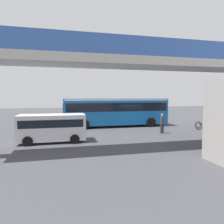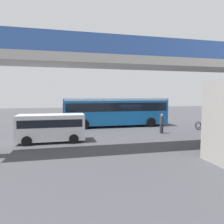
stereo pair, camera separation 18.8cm
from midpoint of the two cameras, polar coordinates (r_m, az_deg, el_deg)
ground at (r=23.08m, az=4.80°, el=-4.06°), size 80.00×80.00×0.00m
city_bus at (r=22.92m, az=1.30°, el=0.63°), size 11.54×2.85×3.15m
parked_van at (r=15.88m, az=-16.19°, el=-3.80°), size 4.80×2.17×2.05m
bicycle_red at (r=23.93m, az=24.09°, el=-3.23°), size 1.77×0.44×0.96m
bicycle_blue at (r=22.88m, az=24.35°, el=-3.58°), size 1.77×0.44×0.96m
pedestrian at (r=19.34m, az=13.96°, el=-3.18°), size 0.38×0.38×1.79m
traffic_sign at (r=27.87m, az=10.62°, el=1.25°), size 0.08×0.60×2.80m
lane_dash_leftmost at (r=27.56m, az=10.63°, el=-2.73°), size 2.00×0.20×0.01m
lane_dash_left at (r=26.23m, az=2.59°, el=-3.02°), size 2.00×0.20×0.01m
lane_dash_centre at (r=25.45m, az=-6.14°, el=-3.27°), size 2.00×0.20×0.01m
pedestrian_overpass at (r=14.45m, az=16.31°, el=10.74°), size 24.74×2.60×6.85m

